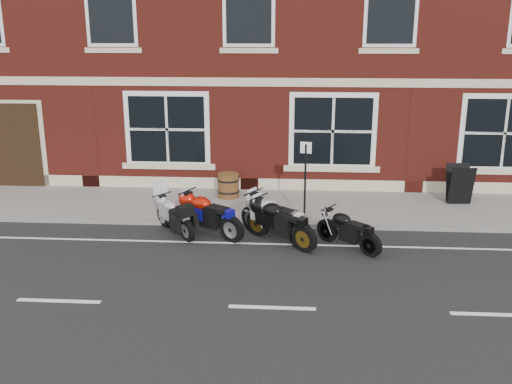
{
  "coord_description": "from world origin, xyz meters",
  "views": [
    {
      "loc": [
        0.33,
        -12.42,
        4.91
      ],
      "look_at": [
        -0.6,
        1.6,
        0.87
      ],
      "focal_mm": 40.0,
      "sensor_mm": 36.0,
      "label": 1
    }
  ],
  "objects_px": {
    "moto_sport_black": "(280,221)",
    "moto_sport_silver": "(276,216)",
    "moto_touring_silver": "(175,214)",
    "barrel_planter": "(228,185)",
    "moto_sport_red": "(209,213)",
    "a_board_sign": "(460,184)",
    "moto_naked_black": "(348,229)",
    "parking_sign": "(305,175)"
  },
  "relations": [
    {
      "from": "moto_touring_silver",
      "to": "moto_sport_red",
      "type": "bearing_deg",
      "value": -41.98
    },
    {
      "from": "moto_sport_red",
      "to": "parking_sign",
      "type": "distance_m",
      "value": 2.66
    },
    {
      "from": "a_board_sign",
      "to": "parking_sign",
      "type": "distance_m",
      "value": 4.79
    },
    {
      "from": "moto_sport_silver",
      "to": "a_board_sign",
      "type": "relative_size",
      "value": 1.61
    },
    {
      "from": "moto_touring_silver",
      "to": "moto_sport_red",
      "type": "xyz_separation_m",
      "value": [
        0.85,
        -0.06,
        0.06
      ]
    },
    {
      "from": "moto_sport_black",
      "to": "moto_sport_silver",
      "type": "relative_size",
      "value": 0.95
    },
    {
      "from": "moto_sport_red",
      "to": "a_board_sign",
      "type": "bearing_deg",
      "value": -32.82
    },
    {
      "from": "moto_touring_silver",
      "to": "moto_naked_black",
      "type": "height_order",
      "value": "moto_touring_silver"
    },
    {
      "from": "moto_touring_silver",
      "to": "moto_naked_black",
      "type": "bearing_deg",
      "value": -47.7
    },
    {
      "from": "moto_touring_silver",
      "to": "barrel_planter",
      "type": "height_order",
      "value": "moto_touring_silver"
    },
    {
      "from": "moto_touring_silver",
      "to": "a_board_sign",
      "type": "height_order",
      "value": "a_board_sign"
    },
    {
      "from": "moto_touring_silver",
      "to": "moto_sport_silver",
      "type": "xyz_separation_m",
      "value": [
        2.5,
        -0.27,
        0.09
      ]
    },
    {
      "from": "moto_sport_silver",
      "to": "a_board_sign",
      "type": "distance_m",
      "value": 5.9
    },
    {
      "from": "moto_sport_silver",
      "to": "parking_sign",
      "type": "xyz_separation_m",
      "value": [
        0.71,
        1.16,
        0.72
      ]
    },
    {
      "from": "a_board_sign",
      "to": "moto_naked_black",
      "type": "bearing_deg",
      "value": -139.57
    },
    {
      "from": "a_board_sign",
      "to": "moto_sport_black",
      "type": "bearing_deg",
      "value": -152.0
    },
    {
      "from": "moto_sport_red",
      "to": "moto_sport_black",
      "type": "bearing_deg",
      "value": -68.78
    },
    {
      "from": "moto_sport_black",
      "to": "moto_sport_silver",
      "type": "distance_m",
      "value": 0.26
    },
    {
      "from": "moto_sport_silver",
      "to": "barrel_planter",
      "type": "xyz_separation_m",
      "value": [
        -1.49,
        3.08,
        -0.11
      ]
    },
    {
      "from": "moto_touring_silver",
      "to": "moto_sport_silver",
      "type": "bearing_deg",
      "value": -43.88
    },
    {
      "from": "moto_sport_red",
      "to": "parking_sign",
      "type": "relative_size",
      "value": 0.9
    },
    {
      "from": "moto_sport_black",
      "to": "moto_naked_black",
      "type": "distance_m",
      "value": 1.59
    },
    {
      "from": "barrel_planter",
      "to": "parking_sign",
      "type": "height_order",
      "value": "parking_sign"
    },
    {
      "from": "parking_sign",
      "to": "moto_sport_black",
      "type": "bearing_deg",
      "value": -100.73
    },
    {
      "from": "moto_sport_black",
      "to": "a_board_sign",
      "type": "xyz_separation_m",
      "value": [
        5.0,
        3.16,
        0.12
      ]
    },
    {
      "from": "barrel_planter",
      "to": "parking_sign",
      "type": "xyz_separation_m",
      "value": [
        2.2,
        -1.92,
        0.83
      ]
    },
    {
      "from": "moto_sport_black",
      "to": "parking_sign",
      "type": "bearing_deg",
      "value": 18.29
    },
    {
      "from": "moto_sport_red",
      "to": "a_board_sign",
      "type": "distance_m",
      "value": 7.3
    },
    {
      "from": "moto_sport_silver",
      "to": "barrel_planter",
      "type": "distance_m",
      "value": 3.43
    },
    {
      "from": "moto_touring_silver",
      "to": "moto_naked_black",
      "type": "xyz_separation_m",
      "value": [
        4.19,
        -0.74,
        -0.02
      ]
    },
    {
      "from": "moto_sport_silver",
      "to": "moto_naked_black",
      "type": "relative_size",
      "value": 1.28
    },
    {
      "from": "moto_touring_silver",
      "to": "moto_sport_silver",
      "type": "height_order",
      "value": "moto_touring_silver"
    },
    {
      "from": "moto_touring_silver",
      "to": "a_board_sign",
      "type": "bearing_deg",
      "value": -18.45
    },
    {
      "from": "moto_touring_silver",
      "to": "barrel_planter",
      "type": "xyz_separation_m",
      "value": [
        1.02,
        2.81,
        -0.02
      ]
    },
    {
      "from": "moto_sport_red",
      "to": "moto_sport_black",
      "type": "xyz_separation_m",
      "value": [
        1.77,
        -0.44,
        -0.0
      ]
    },
    {
      "from": "moto_naked_black",
      "to": "parking_sign",
      "type": "relative_size",
      "value": 0.68
    },
    {
      "from": "moto_sport_black",
      "to": "moto_naked_black",
      "type": "relative_size",
      "value": 1.22
    },
    {
      "from": "a_board_sign",
      "to": "parking_sign",
      "type": "xyz_separation_m",
      "value": [
        -4.4,
        -1.77,
        0.63
      ]
    },
    {
      "from": "moto_sport_black",
      "to": "barrel_planter",
      "type": "xyz_separation_m",
      "value": [
        -1.6,
        3.32,
        -0.08
      ]
    },
    {
      "from": "moto_sport_silver",
      "to": "moto_naked_black",
      "type": "xyz_separation_m",
      "value": [
        1.69,
        -0.47,
        -0.11
      ]
    },
    {
      "from": "moto_sport_black",
      "to": "parking_sign",
      "type": "relative_size",
      "value": 0.83
    },
    {
      "from": "moto_touring_silver",
      "to": "barrel_planter",
      "type": "bearing_deg",
      "value": 32.47
    }
  ]
}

